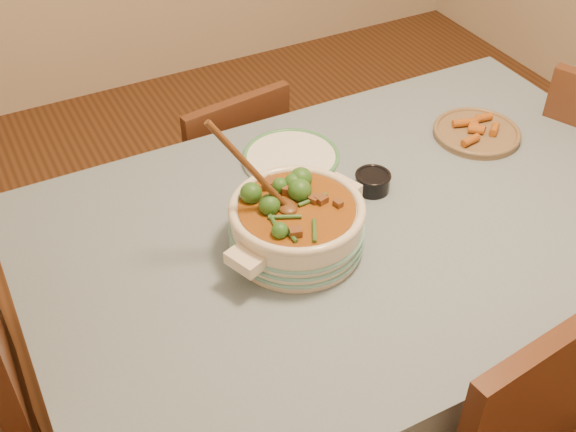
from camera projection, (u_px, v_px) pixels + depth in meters
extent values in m
plane|color=#4A2915|center=(350.00, 402.00, 2.29)|extent=(4.50, 4.50, 0.00)
cube|color=brown|center=(366.00, 230.00, 1.82)|extent=(1.60, 1.00, 0.05)
cube|color=gray|center=(366.00, 222.00, 1.80)|extent=(1.68, 1.08, 0.01)
cylinder|color=brown|center=(65.00, 317.00, 2.10)|extent=(0.07, 0.07, 0.70)
cylinder|color=brown|center=(466.00, 177.00, 2.61)|extent=(0.07, 0.07, 0.70)
cylinder|color=beige|center=(297.00, 228.00, 1.69)|extent=(0.40, 0.40, 0.12)
torus|color=beige|center=(297.00, 208.00, 1.65)|extent=(0.32, 0.32, 0.02)
cube|color=beige|center=(343.00, 188.00, 1.78)|extent=(0.08, 0.09, 0.03)
cube|color=beige|center=(245.00, 261.00, 1.58)|extent=(0.08, 0.09, 0.03)
cylinder|color=#944E15|center=(297.00, 211.00, 1.66)|extent=(0.27, 0.27, 0.02)
cylinder|color=white|center=(291.00, 158.00, 1.99)|extent=(0.33, 0.33, 0.02)
torus|color=#43955B|center=(291.00, 156.00, 1.99)|extent=(0.27, 0.27, 0.01)
cylinder|color=black|center=(373.00, 182.00, 1.89)|extent=(0.12, 0.12, 0.05)
torus|color=black|center=(373.00, 175.00, 1.87)|extent=(0.10, 0.10, 0.01)
cylinder|color=black|center=(373.00, 178.00, 1.88)|extent=(0.08, 0.08, 0.01)
cylinder|color=#7E6345|center=(476.00, 134.00, 2.09)|extent=(0.28, 0.28, 0.02)
torus|color=#7E6345|center=(477.00, 131.00, 2.08)|extent=(0.25, 0.25, 0.01)
cube|color=#542D19|center=(216.00, 178.00, 2.53)|extent=(0.42, 0.42, 0.04)
cube|color=#542D19|center=(239.00, 154.00, 2.30)|extent=(0.37, 0.09, 0.40)
cylinder|color=#542D19|center=(233.00, 184.00, 2.83)|extent=(0.04, 0.04, 0.40)
cylinder|color=#542D19|center=(161.00, 214.00, 2.69)|extent=(0.04, 0.04, 0.40)
cylinder|color=#542D19|center=(279.00, 227.00, 2.63)|extent=(0.04, 0.04, 0.40)
cylinder|color=#542D19|center=(204.00, 262.00, 2.49)|extent=(0.04, 0.04, 0.40)
cube|color=#542D19|center=(534.00, 409.00, 1.47)|extent=(0.43, 0.09, 0.46)
cylinder|color=#542D19|center=(561.00, 193.00, 2.74)|extent=(0.04, 0.04, 0.46)
cylinder|color=#542D19|center=(520.00, 243.00, 2.52)|extent=(0.04, 0.04, 0.46)
cylinder|color=#542D19|center=(26.00, 416.00, 1.96)|extent=(0.04, 0.04, 0.49)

